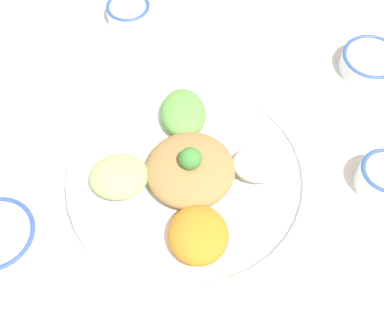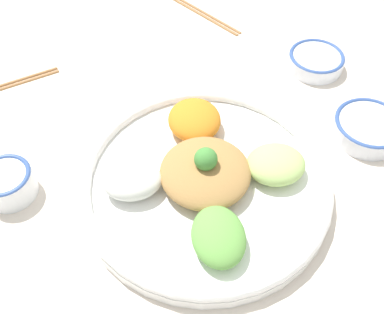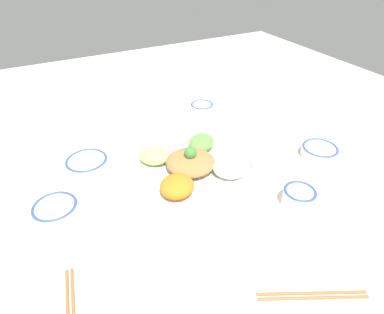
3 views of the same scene
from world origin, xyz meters
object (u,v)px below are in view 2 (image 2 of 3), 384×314
at_px(chopsticks_pair_near, 3,86).
at_px(sauce_bowl_far, 316,60).
at_px(rice_bowl_blue, 368,127).
at_px(chopsticks_pair_far, 197,10).
at_px(rice_bowl_plain, 7,182).
at_px(salad_platter, 205,179).

bearing_deg(chopsticks_pair_near, sauce_bowl_far, -22.29).
height_order(rice_bowl_blue, chopsticks_pair_far, rice_bowl_blue).
distance_m(rice_bowl_blue, chopsticks_pair_far, 0.47).
relative_size(rice_bowl_plain, chopsticks_pair_near, 0.41).
distance_m(salad_platter, chopsticks_pair_far, 0.48).
bearing_deg(rice_bowl_plain, chopsticks_pair_near, -126.23).
xyz_separation_m(salad_platter, rice_bowl_blue, (-0.25, 0.16, -0.00)).
distance_m(salad_platter, rice_bowl_blue, 0.30).
xyz_separation_m(salad_platter, chopsticks_pair_far, (-0.39, -0.29, -0.02)).
relative_size(salad_platter, rice_bowl_blue, 3.27).
bearing_deg(rice_bowl_plain, chopsticks_pair_far, -174.66).
relative_size(salad_platter, chopsticks_pair_near, 1.96).
height_order(sauce_bowl_far, chopsticks_pair_far, sauce_bowl_far).
bearing_deg(chopsticks_pair_far, chopsticks_pair_near, 79.10).
distance_m(salad_platter, chopsticks_pair_near, 0.44).
relative_size(rice_bowl_blue, chopsticks_pair_far, 0.47).
relative_size(chopsticks_pair_near, chopsticks_pair_far, 0.79).
xyz_separation_m(rice_bowl_blue, chopsticks_pair_far, (-0.13, -0.45, -0.02)).
distance_m(rice_bowl_plain, sauce_bowl_far, 0.60).
relative_size(sauce_bowl_far, chopsticks_pair_far, 0.43).
height_order(salad_platter, chopsticks_pair_near, salad_platter).
bearing_deg(rice_bowl_blue, rice_bowl_plain, -42.36).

